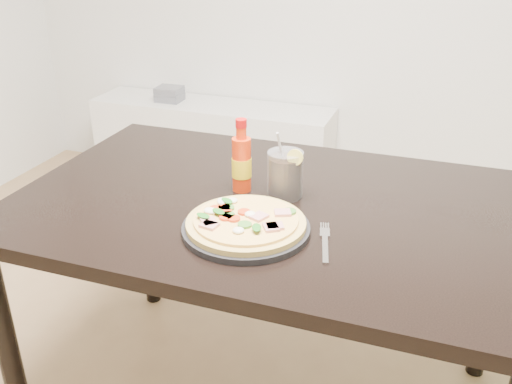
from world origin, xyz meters
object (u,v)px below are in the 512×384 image
(dining_table, at_px, (270,227))
(media_console, at_px, (212,145))
(plate, at_px, (246,229))
(hot_sauce_bottle, at_px, (242,163))
(cola_cup, at_px, (285,175))
(pizza, at_px, (245,221))
(fork, at_px, (325,241))

(dining_table, xyz_separation_m, media_console, (-0.87, 1.54, -0.42))
(dining_table, bearing_deg, media_console, 119.26)
(plate, xyz_separation_m, hot_sauce_bottle, (-0.10, 0.22, 0.08))
(cola_cup, bearing_deg, plate, -97.56)
(cola_cup, height_order, media_console, cola_cup)
(media_console, bearing_deg, cola_cup, -59.28)
(pizza, bearing_deg, media_console, 116.43)
(dining_table, xyz_separation_m, fork, (0.19, -0.17, 0.09))
(dining_table, relative_size, plate, 4.43)
(cola_cup, xyz_separation_m, fork, (0.17, -0.21, -0.06))
(dining_table, relative_size, cola_cup, 7.42)
(hot_sauce_bottle, bearing_deg, plate, -66.73)
(pizza, distance_m, cola_cup, 0.23)
(hot_sauce_bottle, bearing_deg, pizza, -67.33)
(plate, distance_m, pizza, 0.02)
(cola_cup, distance_m, fork, 0.27)
(fork, bearing_deg, dining_table, 124.76)
(pizza, xyz_separation_m, hot_sauce_bottle, (-0.09, 0.22, 0.06))
(hot_sauce_bottle, distance_m, fork, 0.37)
(hot_sauce_bottle, bearing_deg, fork, -35.40)
(dining_table, height_order, plate, plate)
(plate, bearing_deg, media_console, 116.51)
(dining_table, height_order, fork, fork)
(plate, xyz_separation_m, fork, (0.20, 0.02, -0.01))
(cola_cup, xyz_separation_m, media_console, (-0.89, 1.50, -0.56))
(dining_table, height_order, hot_sauce_bottle, hot_sauce_bottle)
(fork, distance_m, media_console, 2.07)
(fork, bearing_deg, plate, 170.58)
(cola_cup, bearing_deg, dining_table, -121.40)
(plate, distance_m, cola_cup, 0.24)
(fork, relative_size, media_console, 0.13)
(pizza, height_order, cola_cup, cola_cup)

